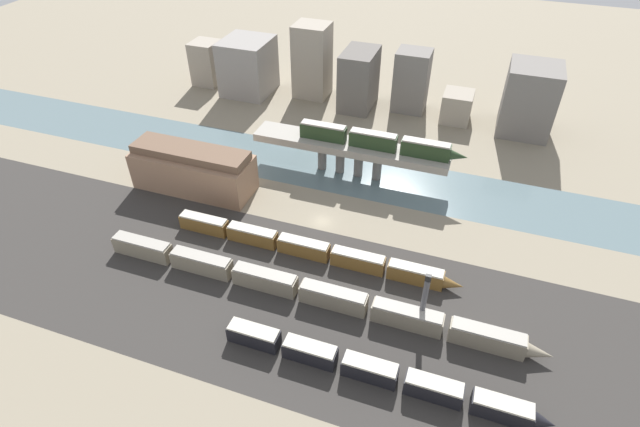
# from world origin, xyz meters

# --- Properties ---
(ground_plane) EXTENTS (400.00, 400.00, 0.00)m
(ground_plane) POSITION_xyz_m (0.00, 0.00, 0.00)
(ground_plane) COLOR gray
(railbed_yard) EXTENTS (280.00, 42.00, 0.01)m
(railbed_yard) POSITION_xyz_m (0.00, -24.00, 0.00)
(railbed_yard) COLOR #33302D
(railbed_yard) RESTS_ON ground
(river_water) EXTENTS (320.00, 19.36, 0.01)m
(river_water) POSITION_xyz_m (0.00, 20.91, 0.00)
(river_water) COLOR slate
(river_water) RESTS_ON ground
(bridge) EXTENTS (49.18, 7.64, 8.78)m
(bridge) POSITION_xyz_m (0.00, 20.91, 7.11)
(bridge) COLOR gray
(bridge) RESTS_ON ground
(train_on_bridge) EXTENTS (40.97, 2.70, 4.04)m
(train_on_bridge) POSITION_xyz_m (6.94, 20.91, 10.76)
(train_on_bridge) COLOR #23381E
(train_on_bridge) RESTS_ON bridge
(train_yard_near) EXTENTS (53.66, 3.05, 3.42)m
(train_yard_near) POSITION_xyz_m (21.56, -35.04, 1.67)
(train_yard_near) COLOR black
(train_yard_near) RESTS_ON ground
(train_yard_mid) EXTENTS (86.54, 2.97, 3.97)m
(train_yard_mid) POSITION_xyz_m (4.54, -22.54, 1.95)
(train_yard_mid) COLOR gray
(train_yard_mid) RESTS_ON ground
(train_yard_far) EXTENTS (61.62, 2.70, 3.58)m
(train_yard_far) POSITION_xyz_m (1.09, -11.30, 1.75)
(train_yard_far) COLOR brown
(train_yard_far) RESTS_ON ground
(warehouse_building) EXTENTS (29.11, 10.78, 11.10)m
(warehouse_building) POSITION_xyz_m (-33.77, 2.44, 5.28)
(warehouse_building) COLOR #937056
(warehouse_building) RESTS_ON ground
(signal_tower) EXTENTS (1.00, 1.00, 12.33)m
(signal_tower) POSITION_xyz_m (26.13, -21.53, 5.99)
(signal_tower) COLOR #4C4C51
(signal_tower) RESTS_ON ground
(city_block_far_left) EXTENTS (8.47, 8.86, 14.19)m
(city_block_far_left) POSITION_xyz_m (-61.29, 58.22, 7.10)
(city_block_far_left) COLOR gray
(city_block_far_left) RESTS_ON ground
(city_block_left) EXTENTS (14.85, 15.98, 17.22)m
(city_block_left) POSITION_xyz_m (-45.11, 56.78, 8.61)
(city_block_left) COLOR gray
(city_block_left) RESTS_ON ground
(city_block_center) EXTENTS (10.64, 9.88, 22.82)m
(city_block_center) POSITION_xyz_m (-24.63, 61.32, 11.41)
(city_block_center) COLOR gray
(city_block_center) RESTS_ON ground
(city_block_right) EXTENTS (9.66, 14.87, 17.65)m
(city_block_right) POSITION_xyz_m (-8.33, 58.23, 8.82)
(city_block_right) COLOR #605B56
(city_block_right) RESTS_ON ground
(city_block_far_right) EXTENTS (9.93, 9.05, 18.43)m
(city_block_far_right) POSITION_xyz_m (7.19, 61.68, 9.21)
(city_block_far_right) COLOR slate
(city_block_far_right) RESTS_ON ground
(city_block_tall) EXTENTS (8.48, 9.33, 8.74)m
(city_block_tall) POSITION_xyz_m (21.91, 58.95, 4.37)
(city_block_tall) COLOR gray
(city_block_tall) RESTS_ON ground
(city_block_low) EXTENTS (14.03, 14.78, 19.41)m
(city_block_low) POSITION_xyz_m (41.00, 58.97, 9.71)
(city_block_low) COLOR slate
(city_block_low) RESTS_ON ground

